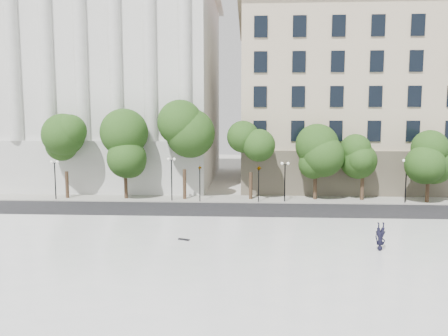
{
  "coord_description": "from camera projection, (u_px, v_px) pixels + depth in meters",
  "views": [
    {
      "loc": [
        2.61,
        -20.86,
        8.47
      ],
      "look_at": [
        1.0,
        10.0,
        4.92
      ],
      "focal_mm": 35.0,
      "sensor_mm": 36.0,
      "label": 1
    }
  ],
  "objects": [
    {
      "name": "building_east",
      "position": [
        378.0,
        98.0,
        58.1
      ],
      "size": [
        36.0,
        26.15,
        23.0
      ],
      "color": "#C0B292",
      "rests_on": "ground"
    },
    {
      "name": "lamp_posts",
      "position": [
        229.0,
        173.0,
        43.84
      ],
      "size": [
        36.29,
        0.28,
        4.49
      ],
      "color": "black",
      "rests_on": "ground"
    },
    {
      "name": "building_west",
      "position": [
        103.0,
        85.0,
        59.48
      ],
      "size": [
        31.5,
        27.65,
        25.6
      ],
      "color": "silver",
      "rests_on": "ground"
    },
    {
      "name": "plaza",
      "position": [
        200.0,
        264.0,
        24.75
      ],
      "size": [
        44.0,
        22.0,
        0.45
      ],
      "primitive_type": "cube",
      "color": "white",
      "rests_on": "ground"
    },
    {
      "name": "street_trees",
      "position": [
        239.0,
        149.0,
        44.45
      ],
      "size": [
        40.94,
        5.1,
        8.22
      ],
      "color": "#382619",
      "rests_on": "ground"
    },
    {
      "name": "street",
      "position": [
        218.0,
        211.0,
        39.66
      ],
      "size": [
        60.0,
        8.0,
        0.02
      ],
      "primitive_type": "cube",
      "color": "black",
      "rests_on": "ground"
    },
    {
      "name": "traffic_light_east",
      "position": [
        259.0,
        166.0,
        43.3
      ],
      "size": [
        0.93,
        1.94,
        4.26
      ],
      "color": "black",
      "rests_on": "ground"
    },
    {
      "name": "ground",
      "position": [
        194.0,
        288.0,
        21.8
      ],
      "size": [
        160.0,
        160.0,
        0.0
      ],
      "primitive_type": "plane",
      "color": "#B8B5AE",
      "rests_on": "ground"
    },
    {
      "name": "traffic_light_west",
      "position": [
        200.0,
        166.0,
        43.61
      ],
      "size": [
        0.37,
        1.67,
        4.17
      ],
      "color": "black",
      "rests_on": "ground"
    },
    {
      "name": "skateboard",
      "position": [
        184.0,
        239.0,
        28.8
      ],
      "size": [
        0.81,
        0.47,
        0.08
      ],
      "primitive_type": "cube",
      "rotation": [
        0.0,
        0.0,
        -0.36
      ],
      "color": "black",
      "rests_on": "plaza"
    },
    {
      "name": "person_lying",
      "position": [
        380.0,
        247.0,
        26.53
      ],
      "size": [
        0.75,
        1.78,
        0.47
      ],
      "primitive_type": "imported",
      "rotation": [
        -1.54,
        0.0,
        0.07
      ],
      "color": "black",
      "rests_on": "plaza"
    },
    {
      "name": "far_sidewalk",
      "position": [
        221.0,
        199.0,
        45.6
      ],
      "size": [
        60.0,
        4.0,
        0.12
      ],
      "primitive_type": "cube",
      "color": "#A5A198",
      "rests_on": "ground"
    }
  ]
}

